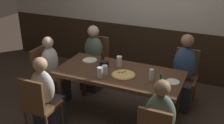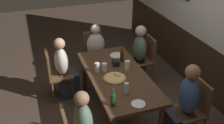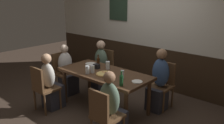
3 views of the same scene
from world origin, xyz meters
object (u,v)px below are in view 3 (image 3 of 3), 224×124
plate_white_small (137,82)px  pint_glass_amber (122,75)px  chair_head_west (62,70)px  plate_white_large (91,64)px  chair_left_near (43,86)px  person_head_west (67,73)px  chair_left_far (105,66)px  beer_bottle_green (121,80)px  person_left_near (51,86)px  beer_bottle_brown (98,62)px  person_left_far (100,69)px  chair_right_far (163,82)px  person_right_near (112,112)px  chair_right_near (104,114)px  beer_glass_half (108,66)px  pint_glass_pale (93,69)px  person_right_far (159,84)px  condiment_caddy (97,66)px  tumbler_water (87,70)px  pizza (105,74)px  dining_table (104,76)px

plate_white_small → pint_glass_amber: bearing=-169.9°
chair_head_west → plate_white_large: size_ratio=3.97×
chair_left_near → person_head_west: (-0.36, 0.83, -0.04)m
chair_left_far → beer_bottle_green: bearing=-38.3°
person_left_near → plate_white_large: person_left_near is taller
chair_left_far → person_left_near: 1.50m
beer_bottle_brown → person_left_far: bearing=132.2°
chair_left_far → chair_head_west: bearing=-122.1°
chair_right_far → chair_left_far: bearing=180.0°
person_right_near → pint_glass_amber: 0.77m
beer_bottle_green → plate_white_small: 0.33m
chair_right_near → chair_head_west: same height
beer_glass_half → plate_white_large: (-0.49, 0.01, -0.06)m
chair_right_far → pint_glass_pale: chair_right_far is taller
person_right_far → beer_bottle_green: person_right_far is taller
chair_left_far → pint_glass_amber: bearing=-35.1°
person_left_far → beer_glass_half: 0.91m
chair_right_near → chair_right_far: bearing=90.0°
beer_glass_half → beer_bottle_brown: (-0.28, 0.02, 0.02)m
chair_left_near → condiment_caddy: 1.07m
person_right_far → person_left_near: bearing=-139.3°
pint_glass_amber → chair_left_near: bearing=-148.1°
pint_glass_amber → plate_white_large: size_ratio=0.70×
chair_head_west → person_head_west: person_head_west is taller
chair_right_far → plate_white_large: 1.52m
person_right_far → person_left_far: size_ratio=1.05×
person_left_near → person_right_near: person_right_near is taller
beer_bottle_brown → person_right_near: bearing=-37.4°
chair_head_west → tumbler_water: (1.13, -0.26, 0.31)m
person_right_near → plate_white_large: (-1.35, 0.86, 0.28)m
chair_left_far → plate_white_small: bearing=-28.6°
chair_right_far → beer_glass_half: beer_glass_half is taller
person_left_far → pint_glass_amber: (1.26, -0.72, 0.33)m
chair_right_far → chair_left_far: size_ratio=1.00×
pint_glass_amber → beer_bottle_brown: (-0.83, 0.25, 0.03)m
chair_left_near → person_right_near: size_ratio=0.79×
person_head_west → pizza: size_ratio=3.37×
person_right_far → person_left_near: size_ratio=1.08×
person_head_west → pint_glass_pale: (0.99, -0.16, 0.35)m
pint_glass_pale → person_right_near: bearing=-28.8°
beer_bottle_green → chair_left_far: bearing=141.7°
dining_table → person_right_far: 1.04m
chair_right_near → person_right_far: 1.50m
person_left_near → beer_bottle_green: 1.53m
pint_glass_pale → beer_bottle_brown: size_ratio=0.58×
chair_head_west → pizza: 1.42m
chair_right_near → person_head_west: 2.09m
chair_left_far → person_left_far: 0.16m
chair_right_far → person_left_far: person_left_far is taller
person_right_near → person_left_far: 2.05m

